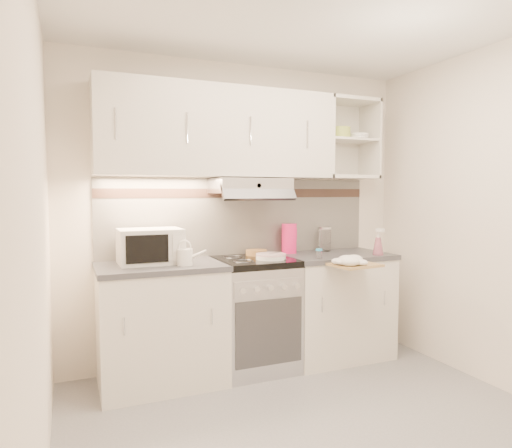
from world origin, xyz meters
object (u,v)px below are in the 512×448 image
object	(u,v)px
microwave	(150,246)
glass_jar	(325,239)
pink_pitcher	(289,238)
watering_can	(186,256)
spray_bottle	(378,244)
electric_range	(254,313)
plate_stack	(271,256)
cutting_board	(354,265)

from	to	relation	value
microwave	glass_jar	distance (m)	1.58
pink_pitcher	glass_jar	distance (m)	0.36
microwave	watering_can	distance (m)	0.30
pink_pitcher	spray_bottle	distance (m)	0.75
microwave	spray_bottle	size ratio (longest dim) A/B	1.91
watering_can	pink_pitcher	bearing A→B (deg)	42.47
pink_pitcher	spray_bottle	world-z (taller)	pink_pitcher
electric_range	watering_can	world-z (taller)	watering_can
watering_can	glass_jar	distance (m)	1.39
microwave	plate_stack	xyz separation A→B (m)	(0.91, -0.16, -0.11)
glass_jar	pink_pitcher	bearing A→B (deg)	-179.12
electric_range	spray_bottle	size ratio (longest dim) A/B	3.74
glass_jar	plate_stack	bearing A→B (deg)	-157.11
microwave	pink_pitcher	size ratio (longest dim) A/B	1.78
spray_bottle	cutting_board	size ratio (longest dim) A/B	0.70
electric_range	plate_stack	distance (m)	0.49
electric_range	microwave	world-z (taller)	microwave
microwave	watering_can	bearing A→B (deg)	-42.44
pink_pitcher	cutting_board	world-z (taller)	pink_pitcher
glass_jar	spray_bottle	distance (m)	0.49
microwave	glass_jar	size ratio (longest dim) A/B	2.12
glass_jar	cutting_board	world-z (taller)	glass_jar
glass_jar	spray_bottle	world-z (taller)	spray_bottle
spray_bottle	plate_stack	bearing A→B (deg)	158.75
cutting_board	watering_can	bearing A→B (deg)	160.66
electric_range	glass_jar	size ratio (longest dim) A/B	4.14
microwave	spray_bottle	xyz separation A→B (m)	(1.85, -0.28, -0.04)
cutting_board	microwave	bearing A→B (deg)	155.31
spray_bottle	microwave	bearing A→B (deg)	157.65
plate_stack	microwave	bearing A→B (deg)	170.25
electric_range	glass_jar	bearing A→B (deg)	13.47
pink_pitcher	spray_bottle	xyz separation A→B (m)	(0.64, -0.40, -0.04)
electric_range	plate_stack	bearing A→B (deg)	-43.35
watering_can	plate_stack	bearing A→B (deg)	28.28
pink_pitcher	glass_jar	xyz separation A→B (m)	(0.36, 0.01, -0.02)
pink_pitcher	microwave	bearing A→B (deg)	174.96
electric_range	cutting_board	distance (m)	0.89
watering_can	electric_range	bearing A→B (deg)	37.94
microwave	pink_pitcher	xyz separation A→B (m)	(1.21, 0.12, 0.00)
electric_range	pink_pitcher	bearing A→B (deg)	23.80
spray_bottle	watering_can	bearing A→B (deg)	163.35
plate_stack	cutting_board	distance (m)	0.65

